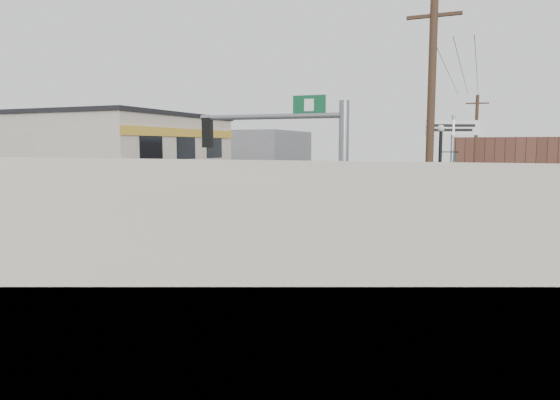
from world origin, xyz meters
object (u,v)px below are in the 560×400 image
at_px(dance_center_sign, 452,144).
at_px(utility_pole_far, 475,157).
at_px(lamp_post, 441,181).
at_px(bare_tree, 491,188).
at_px(traffic_signal_pole, 318,184).
at_px(guide_sign, 430,219).
at_px(utility_pole_near, 430,147).
at_px(fire_hydrant, 435,273).

height_order(dance_center_sign, utility_pole_far, utility_pole_far).
relative_size(dance_center_sign, utility_pole_far, 0.81).
relative_size(lamp_post, bare_tree, 1.31).
bearing_deg(dance_center_sign, traffic_signal_pole, -122.56).
distance_m(guide_sign, utility_pole_near, 5.14).
bearing_deg(utility_pole_near, utility_pole_far, 88.09).
relative_size(lamp_post, utility_pole_far, 0.71).
height_order(traffic_signal_pole, utility_pole_near, utility_pole_near).
height_order(fire_hydrant, utility_pole_far, utility_pole_far).
xyz_separation_m(lamp_post, utility_pole_far, (1.24, 12.15, 0.82)).
bearing_deg(dance_center_sign, guide_sign, -114.12).
height_order(guide_sign, utility_pole_far, utility_pole_far).
bearing_deg(utility_pole_near, guide_sign, 95.66).
relative_size(fire_hydrant, bare_tree, 0.15).
distance_m(lamp_post, utility_pole_far, 12.24).
height_order(fire_hydrant, bare_tree, bare_tree).
bearing_deg(bare_tree, dance_center_sign, 98.76).
bearing_deg(dance_center_sign, utility_pole_far, 53.82).
relative_size(guide_sign, utility_pole_far, 0.38).
bearing_deg(fire_hydrant, guide_sign, 100.91).
distance_m(dance_center_sign, utility_pole_near, 13.79).
relative_size(traffic_signal_pole, bare_tree, 1.43).
bearing_deg(fire_hydrant, bare_tree, -11.34).
xyz_separation_m(traffic_signal_pole, bare_tree, (4.76, 3.96, -0.30)).
height_order(utility_pole_near, utility_pole_far, utility_pole_near).
bearing_deg(lamp_post, utility_pole_near, -89.56).
distance_m(guide_sign, bare_tree, 3.76).
relative_size(bare_tree, utility_pole_near, 0.47).
relative_size(traffic_signal_pole, utility_pole_far, 0.78).
bearing_deg(dance_center_sign, fire_hydrant, -111.62).
relative_size(traffic_signal_pole, fire_hydrant, 9.51).
relative_size(traffic_signal_pole, dance_center_sign, 0.96).
distance_m(traffic_signal_pole, fire_hydrant, 6.28).
relative_size(dance_center_sign, bare_tree, 1.49).
bearing_deg(utility_pole_near, fire_hydrant, 87.04).
distance_m(guide_sign, lamp_post, 2.65).
xyz_separation_m(fire_hydrant, lamp_post, (-0.24, 4.60, 2.99)).
xyz_separation_m(guide_sign, lamp_post, (0.21, 2.25, 1.38)).
xyz_separation_m(lamp_post, utility_pole_near, (0.09, -6.50, 1.50)).
height_order(traffic_signal_pole, lamp_post, traffic_signal_pole).
bearing_deg(lamp_post, dance_center_sign, 89.24).
height_order(traffic_signal_pole, fire_hydrant, traffic_signal_pole).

